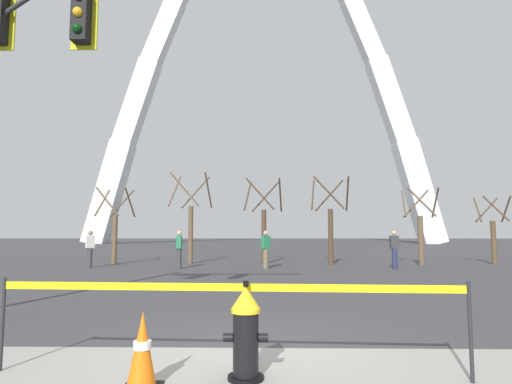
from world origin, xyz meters
TOP-DOWN VIEW (x-y plane):
  - ground_plane at (0.00, 0.00)m, footprint 240.00×240.00m
  - fire_hydrant at (0.02, -1.18)m, footprint 0.46×0.48m
  - caution_tape_barrier at (-0.18, -1.10)m, footprint 4.93×0.32m
  - traffic_cone_by_hydrant at (-0.95, -1.47)m, footprint 0.36×0.36m
  - monument_arch at (-0.00, 56.35)m, footprint 51.46×3.13m
  - tree_far_left at (-7.09, 15.35)m, footprint 1.71×1.72m
  - tree_left_mid at (-3.48, 15.90)m, footprint 2.05×2.07m
  - tree_center_left at (0.18, 15.71)m, footprint 1.91×1.92m
  - tree_center_right at (3.37, 15.10)m, footprint 1.92×1.93m
  - tree_right_mid at (7.49, 14.67)m, footprint 1.67×1.68m
  - tree_far_right at (11.27, 15.50)m, footprint 1.53×1.53m
  - pedestrian_walking_left at (5.62, 12.52)m, footprint 0.36×0.23m
  - pedestrian_standing_center at (-3.37, 12.52)m, footprint 0.22×0.35m
  - pedestrian_walking_right at (0.27, 12.67)m, footprint 0.39×0.37m
  - pedestrian_near_trees at (-7.37, 13.09)m, footprint 0.39×0.37m

SIDE VIEW (x-z plane):
  - ground_plane at x=0.00m, z-range 0.00..0.00m
  - traffic_cone_by_hydrant at x=-0.95m, z-range -0.01..0.72m
  - fire_hydrant at x=0.02m, z-range -0.03..0.96m
  - caution_tape_barrier at x=-0.18m, z-range 0.18..1.17m
  - pedestrian_walking_left at x=5.62m, z-range 0.02..1.61m
  - pedestrian_standing_center at x=-3.37m, z-range 0.02..1.61m
  - pedestrian_walking_right at x=0.27m, z-range 0.02..1.61m
  - pedestrian_near_trees at x=-7.37m, z-range 0.02..1.61m
  - tree_far_right at x=11.27m, z-range -0.18..3.09m
  - tree_right_mid at x=7.49m, z-range -0.20..3.39m
  - tree_far_left at x=-7.09m, z-range -0.21..3.49m
  - tree_center_left at x=0.18m, z-range -0.23..3.92m
  - tree_center_right at x=3.37m, z-range -0.23..3.92m
  - tree_left_mid at x=-3.48m, z-range -0.25..4.22m
  - monument_arch at x=0.00m, z-range -3.47..48.76m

